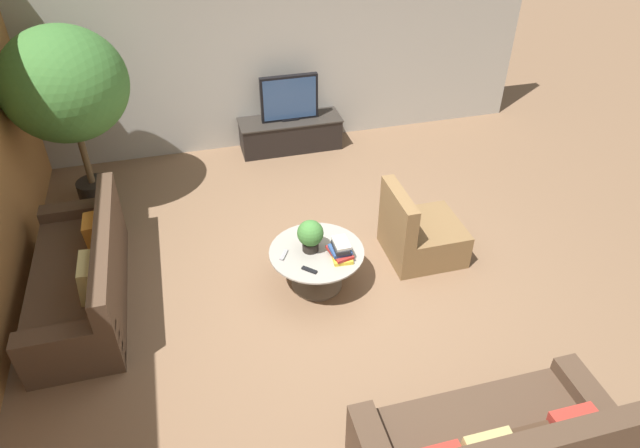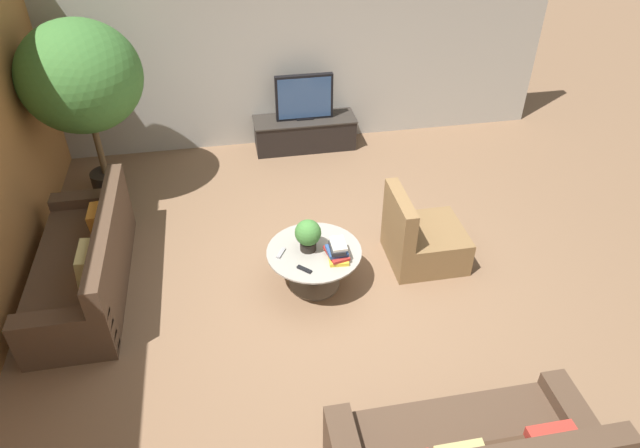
% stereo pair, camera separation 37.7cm
% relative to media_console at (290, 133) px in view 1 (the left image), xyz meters
% --- Properties ---
extents(ground_plane, '(24.00, 24.00, 0.00)m').
position_rel_media_console_xyz_m(ground_plane, '(-0.14, -2.94, -0.24)').
color(ground_plane, brown).
extents(back_wall_stone, '(7.40, 0.12, 3.00)m').
position_rel_media_console_xyz_m(back_wall_stone, '(-0.14, 0.32, 1.26)').
color(back_wall_stone, '#A39E93').
rests_on(back_wall_stone, ground).
extents(media_console, '(1.46, 0.50, 0.46)m').
position_rel_media_console_xyz_m(media_console, '(0.00, 0.00, 0.00)').
color(media_console, black).
rests_on(media_console, ground).
extents(television, '(0.81, 0.13, 0.65)m').
position_rel_media_console_xyz_m(television, '(0.00, -0.00, 0.54)').
color(television, black).
rests_on(television, media_console).
extents(coffee_table, '(0.97, 0.97, 0.45)m').
position_rel_media_console_xyz_m(coffee_table, '(-0.38, -2.95, 0.08)').
color(coffee_table, '#756656').
rests_on(coffee_table, ground).
extents(couch_by_wall, '(0.84, 2.13, 0.84)m').
position_rel_media_console_xyz_m(couch_by_wall, '(-2.69, -2.57, 0.04)').
color(couch_by_wall, '#4C3828').
rests_on(couch_by_wall, ground).
extents(armchair_wicker, '(0.80, 0.76, 0.86)m').
position_rel_media_console_xyz_m(armchair_wicker, '(0.84, -2.76, 0.03)').
color(armchair_wicker, brown).
rests_on(armchair_wicker, ground).
extents(potted_palm_tall, '(1.39, 1.39, 2.23)m').
position_rel_media_console_xyz_m(potted_palm_tall, '(-2.69, -0.77, 1.33)').
color(potted_palm_tall, black).
rests_on(potted_palm_tall, ground).
extents(potted_plant_tabletop, '(0.27, 0.27, 0.35)m').
position_rel_media_console_xyz_m(potted_plant_tabletop, '(-0.43, -2.92, 0.40)').
color(potted_plant_tabletop, black).
rests_on(potted_plant_tabletop, coffee_table).
extents(book_stack, '(0.24, 0.33, 0.18)m').
position_rel_media_console_xyz_m(book_stack, '(-0.17, -3.09, 0.29)').
color(book_stack, gold).
rests_on(book_stack, coffee_table).
extents(remote_black, '(0.14, 0.14, 0.02)m').
position_rel_media_console_xyz_m(remote_black, '(-0.52, -3.23, 0.22)').
color(remote_black, black).
rests_on(remote_black, coffee_table).
extents(remote_silver, '(0.11, 0.16, 0.02)m').
position_rel_media_console_xyz_m(remote_silver, '(-0.71, -2.94, 0.22)').
color(remote_silver, gray).
rests_on(remote_silver, coffee_table).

